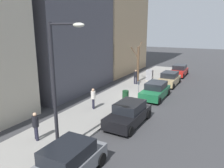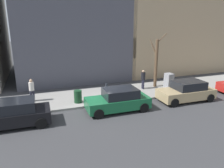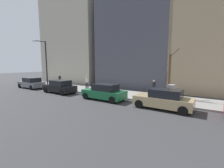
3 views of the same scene
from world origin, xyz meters
The scene contains 16 objects.
ground_plane centered at (0.00, 0.00, 0.00)m, with size 120.00×120.00×0.00m, color #38383A.
sidewalk centered at (2.00, 0.00, 0.07)m, with size 4.00×36.00×0.15m, color gray.
parked_car_red centered at (-1.06, -12.38, 0.74)m, with size 1.92×4.20×1.52m.
parked_car_tan centered at (-1.08, -6.52, 0.74)m, with size 1.98×4.23×1.52m.
parked_car_green centered at (-1.12, -0.99, 0.74)m, with size 1.96×4.22×1.52m.
parked_car_black centered at (-1.21, 5.47, 0.74)m, with size 2.02×4.25×1.52m.
parked_car_grey centered at (-1.09, 11.92, 0.74)m, with size 1.93×4.21×1.52m.
parking_meter centered at (0.45, -0.69, 0.98)m, with size 0.14×0.10×1.35m.
utility_box centered at (1.30, -6.55, 0.85)m, with size 0.83×0.61×1.43m.
streetlamp centered at (0.28, 10.60, 4.02)m, with size 1.97×0.32×6.50m.
bare_tree centered at (2.63, -6.01, 2.36)m, with size 1.15×1.15×4.70m.
trash_bin centered at (0.90, 1.33, 0.60)m, with size 0.56×0.56×0.90m, color #14381E.
pedestrian_near_meter centered at (2.34, -4.65, 1.09)m, with size 0.40×0.36×1.66m.
pedestrian_midblock centered at (2.31, 4.42, 1.09)m, with size 0.36×0.36×1.66m.
pedestrian_far_corner centered at (2.45, 10.24, 1.09)m, with size 0.37×0.36×1.66m.
office_block_center centered at (11.07, 0.10, 7.76)m, with size 11.13×11.13×15.52m, color #4C4C56.
Camera 1 is at (-6.68, 18.29, 6.34)m, focal length 35.00 mm.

